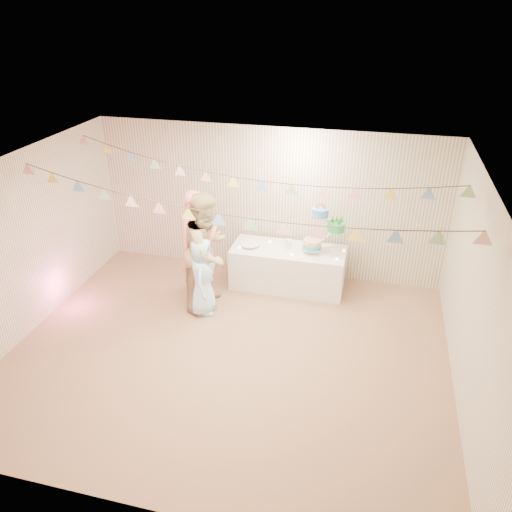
% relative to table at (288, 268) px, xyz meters
% --- Properties ---
extents(floor, '(6.00, 6.00, 0.00)m').
position_rel_table_xyz_m(floor, '(-0.46, -1.99, -0.35)').
color(floor, '#866348').
rests_on(floor, ground).
extents(ceiling, '(6.00, 6.00, 0.00)m').
position_rel_table_xyz_m(ceiling, '(-0.46, -1.99, 2.25)').
color(ceiling, white).
rests_on(ceiling, ground).
extents(back_wall, '(6.00, 6.00, 0.00)m').
position_rel_table_xyz_m(back_wall, '(-0.46, 0.51, 0.95)').
color(back_wall, silver).
rests_on(back_wall, ground).
extents(front_wall, '(6.00, 6.00, 0.00)m').
position_rel_table_xyz_m(front_wall, '(-0.46, -4.49, 0.95)').
color(front_wall, silver).
rests_on(front_wall, ground).
extents(left_wall, '(5.00, 5.00, 0.00)m').
position_rel_table_xyz_m(left_wall, '(-3.46, -1.99, 0.95)').
color(left_wall, silver).
rests_on(left_wall, ground).
extents(right_wall, '(5.00, 5.00, 0.00)m').
position_rel_table_xyz_m(right_wall, '(2.54, -1.99, 0.95)').
color(right_wall, silver).
rests_on(right_wall, ground).
extents(table, '(1.89, 0.76, 0.71)m').
position_rel_table_xyz_m(table, '(0.00, 0.00, 0.00)').
color(table, silver).
rests_on(table, floor).
extents(cake_stand, '(0.71, 0.42, 0.79)m').
position_rel_table_xyz_m(cake_stand, '(0.55, 0.05, 0.79)').
color(cake_stand, silver).
rests_on(cake_stand, table).
extents(cake_bottom, '(0.31, 0.31, 0.15)m').
position_rel_table_xyz_m(cake_bottom, '(0.40, -0.01, 0.48)').
color(cake_bottom, '#29AEC0').
rests_on(cake_bottom, cake_stand).
extents(cake_middle, '(0.27, 0.27, 0.22)m').
position_rel_table_xyz_m(cake_middle, '(0.73, 0.14, 0.75)').
color(cake_middle, green).
rests_on(cake_middle, cake_stand).
extents(cake_top_tier, '(0.25, 0.25, 0.19)m').
position_rel_table_xyz_m(cake_top_tier, '(0.49, 0.02, 1.02)').
color(cake_top_tier, '#4089CA').
rests_on(cake_top_tier, cake_stand).
extents(platter, '(0.32, 0.32, 0.02)m').
position_rel_table_xyz_m(platter, '(-0.65, -0.05, 0.40)').
color(platter, white).
rests_on(platter, table).
extents(posy, '(0.14, 0.14, 0.16)m').
position_rel_table_xyz_m(posy, '(-0.01, 0.05, 0.48)').
color(posy, white).
rests_on(posy, table).
extents(person_adult_a, '(0.76, 0.80, 1.84)m').
position_rel_table_xyz_m(person_adult_a, '(-1.32, -0.65, 0.56)').
color(person_adult_a, '#F68381').
rests_on(person_adult_a, floor).
extents(person_adult_b, '(0.89, 1.05, 1.90)m').
position_rel_table_xyz_m(person_adult_b, '(-1.12, -0.85, 0.59)').
color(person_adult_b, tan).
rests_on(person_adult_b, floor).
extents(person_child, '(0.49, 0.67, 1.26)m').
position_rel_table_xyz_m(person_child, '(-1.13, -1.08, 0.28)').
color(person_child, '#B4E7FF').
rests_on(person_child, floor).
extents(bunting_back, '(5.60, 1.10, 0.40)m').
position_rel_table_xyz_m(bunting_back, '(-0.46, -0.89, 2.00)').
color(bunting_back, pink).
rests_on(bunting_back, ceiling).
extents(bunting_front, '(5.60, 0.90, 0.36)m').
position_rel_table_xyz_m(bunting_front, '(-0.46, -2.19, 1.97)').
color(bunting_front, '#72A5E5').
rests_on(bunting_front, ceiling).
extents(tealight_0, '(0.04, 0.04, 0.03)m').
position_rel_table_xyz_m(tealight_0, '(-0.80, -0.15, 0.37)').
color(tealight_0, '#FFD88C').
rests_on(tealight_0, table).
extents(tealight_1, '(0.04, 0.04, 0.03)m').
position_rel_table_xyz_m(tealight_1, '(-0.35, 0.18, 0.37)').
color(tealight_1, '#FFD88C').
rests_on(tealight_1, table).
extents(tealight_2, '(0.04, 0.04, 0.03)m').
position_rel_table_xyz_m(tealight_2, '(0.10, -0.22, 0.37)').
color(tealight_2, '#FFD88C').
rests_on(tealight_2, table).
extents(tealight_3, '(0.04, 0.04, 0.03)m').
position_rel_table_xyz_m(tealight_3, '(0.35, 0.22, 0.37)').
color(tealight_3, '#FFD88C').
rests_on(tealight_3, table).
extents(tealight_4, '(0.04, 0.04, 0.03)m').
position_rel_table_xyz_m(tealight_4, '(0.82, -0.18, 0.37)').
color(tealight_4, '#FFD88C').
rests_on(tealight_4, table).
extents(tealight_5, '(0.04, 0.04, 0.03)m').
position_rel_table_xyz_m(tealight_5, '(0.90, 0.15, 0.37)').
color(tealight_5, '#FFD88C').
rests_on(tealight_5, table).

